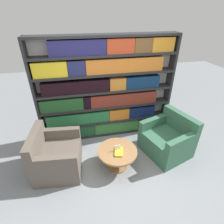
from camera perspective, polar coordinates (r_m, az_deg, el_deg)
ground_plane at (r=3.46m, az=3.08°, el=-20.43°), size 14.00×14.00×0.00m
bookshelf at (r=3.87m, az=-2.11°, el=7.00°), size 3.00×0.30×2.28m
armchair_left at (r=3.53m, az=-17.76°, el=-13.66°), size 0.90×0.97×0.86m
armchair_right at (r=3.91m, az=17.62°, el=-8.65°), size 1.05×1.09×0.86m
coffee_table at (r=3.43m, az=1.74°, el=-13.80°), size 0.75×0.75×0.40m
table_sign at (r=3.31m, az=1.78°, el=-11.76°), size 0.11×0.06×0.13m
stray_book at (r=3.30m, az=2.23°, el=-12.82°), size 0.21×0.28×0.03m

